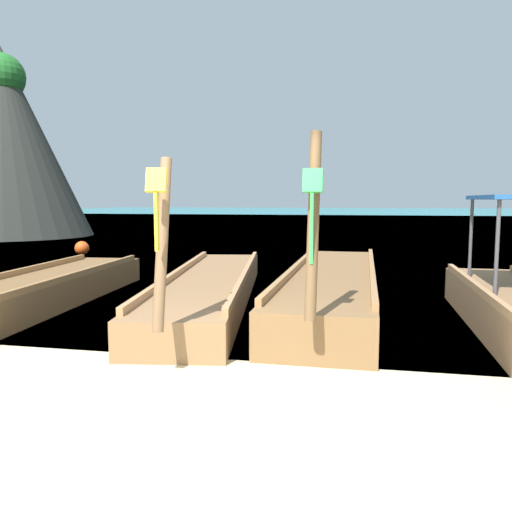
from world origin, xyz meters
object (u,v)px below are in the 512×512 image
at_px(longtail_boat_yellow_ribbon, 211,288).
at_px(karst_rock, 2,146).
at_px(longtail_boat_turquoise_ribbon, 25,296).
at_px(mooring_buoy_near, 82,248).
at_px(longtail_boat_green_ribbon, 333,287).

height_order(longtail_boat_yellow_ribbon, karst_rock, karst_rock).
relative_size(longtail_boat_turquoise_ribbon, mooring_buoy_near, 15.94).
height_order(karst_rock, mooring_buoy_near, karst_rock).
relative_size(longtail_boat_turquoise_ribbon, karst_rock, 0.79).
height_order(longtail_boat_turquoise_ribbon, karst_rock, karst_rock).
bearing_deg(mooring_buoy_near, karst_rock, 138.59).
bearing_deg(mooring_buoy_near, longtail_boat_turquoise_ribbon, -65.37).
height_order(longtail_boat_yellow_ribbon, longtail_boat_green_ribbon, longtail_boat_green_ribbon).
bearing_deg(karst_rock, longtail_boat_green_ribbon, -39.17).
relative_size(longtail_boat_yellow_ribbon, karst_rock, 0.80).
bearing_deg(longtail_boat_turquoise_ribbon, mooring_buoy_near, 114.63).
relative_size(longtail_boat_yellow_ribbon, mooring_buoy_near, 16.16).
relative_size(longtail_boat_green_ribbon, mooring_buoy_near, 15.85).
relative_size(longtail_boat_turquoise_ribbon, longtail_boat_yellow_ribbon, 0.99).
xyz_separation_m(karst_rock, mooring_buoy_near, (8.72, -7.69, -4.25)).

